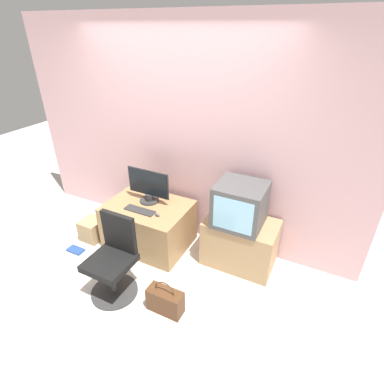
% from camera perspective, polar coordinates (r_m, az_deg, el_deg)
% --- Properties ---
extents(ground_plane, '(12.00, 12.00, 0.00)m').
position_cam_1_polar(ground_plane, '(3.37, -13.45, -18.51)').
color(ground_plane, beige).
extents(wall_back, '(4.40, 0.05, 2.60)m').
position_cam_1_polar(wall_back, '(3.57, -2.44, 10.36)').
color(wall_back, '#CC9EA3').
rests_on(wall_back, ground_plane).
extents(desk, '(0.98, 0.73, 0.57)m').
position_cam_1_polar(desk, '(3.78, -8.18, -6.13)').
color(desk, '#937047').
rests_on(desk, ground_plane).
extents(side_stand, '(0.79, 0.49, 0.57)m').
position_cam_1_polar(side_stand, '(3.50, 9.12, -9.50)').
color(side_stand, '#A37F56').
rests_on(side_stand, ground_plane).
extents(main_monitor, '(0.56, 0.24, 0.42)m').
position_cam_1_polar(main_monitor, '(3.61, -8.30, 1.04)').
color(main_monitor, '#2D2D2D').
rests_on(main_monitor, desk).
extents(keyboard, '(0.38, 0.12, 0.01)m').
position_cam_1_polar(keyboard, '(3.53, -9.93, -3.46)').
color(keyboard, '#2D2D2D').
rests_on(keyboard, desk).
extents(mouse, '(0.06, 0.03, 0.03)m').
position_cam_1_polar(mouse, '(3.40, -6.61, -4.33)').
color(mouse, '#4C4C51').
rests_on(mouse, desk).
extents(crt_tv, '(0.51, 0.47, 0.47)m').
position_cam_1_polar(crt_tv, '(3.19, 9.15, -2.42)').
color(crt_tv, '#474747').
rests_on(crt_tv, side_stand).
extents(office_chair, '(0.48, 0.48, 0.87)m').
position_cam_1_polar(office_chair, '(3.18, -14.67, -12.71)').
color(office_chair, '#333333').
rests_on(office_chair, ground_plane).
extents(cardboard_box_lower, '(0.26, 0.27, 0.28)m').
position_cam_1_polar(cardboard_box_lower, '(4.11, -18.42, -6.77)').
color(cardboard_box_lower, '#A3845B').
rests_on(cardboard_box_lower, ground_plane).
extents(handbag, '(0.35, 0.15, 0.37)m').
position_cam_1_polar(handbag, '(3.08, -5.12, -19.90)').
color(handbag, '#4C2D19').
rests_on(handbag, ground_plane).
extents(book, '(0.21, 0.12, 0.02)m').
position_cam_1_polar(book, '(4.05, -21.28, -10.26)').
color(book, navy).
rests_on(book, ground_plane).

